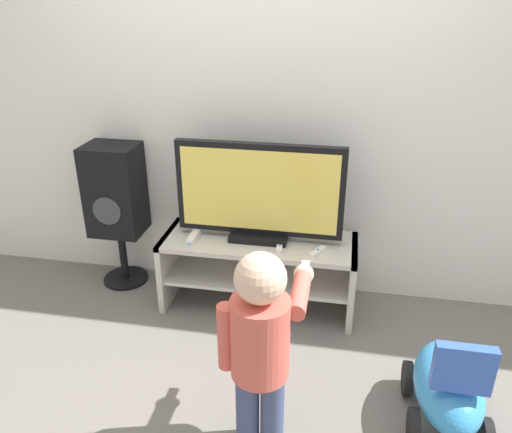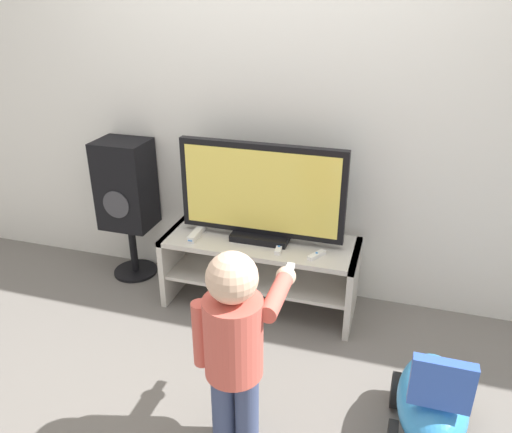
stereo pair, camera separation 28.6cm
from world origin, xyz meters
TOP-DOWN VIEW (x-y plane):
  - ground_plane at (0.00, 0.00)m, footprint 16.00×16.00m
  - wall_back at (0.00, 0.52)m, footprint 10.00×0.06m
  - tv_stand at (0.00, 0.22)m, footprint 1.19×0.44m
  - television at (0.00, 0.24)m, footprint 0.99×0.20m
  - game_console at (-0.39, 0.15)m, footprint 0.04×0.19m
  - remote_primary at (0.37, 0.12)m, footprint 0.09×0.13m
  - remote_secondary at (0.14, 0.13)m, footprint 0.05×0.13m
  - child at (0.20, -0.82)m, footprint 0.36×0.53m
  - speaker_tower at (-0.96, 0.33)m, footprint 0.34×0.30m
  - ride_on_toy at (1.02, -0.57)m, footprint 0.34×0.56m

SIDE VIEW (x-z plane):
  - ground_plane at x=0.00m, z-range 0.00..0.00m
  - ride_on_toy at x=1.02m, z-range -0.07..0.49m
  - tv_stand at x=0.00m, z-range 0.08..0.54m
  - remote_primary at x=0.37m, z-range 0.46..0.49m
  - remote_secondary at x=0.14m, z-range 0.46..0.49m
  - game_console at x=-0.39m, z-range 0.46..0.50m
  - child at x=0.20m, z-range 0.09..1.04m
  - speaker_tower at x=-0.96m, z-range 0.16..1.13m
  - television at x=0.00m, z-range 0.46..1.05m
  - wall_back at x=0.00m, z-range 0.00..2.60m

